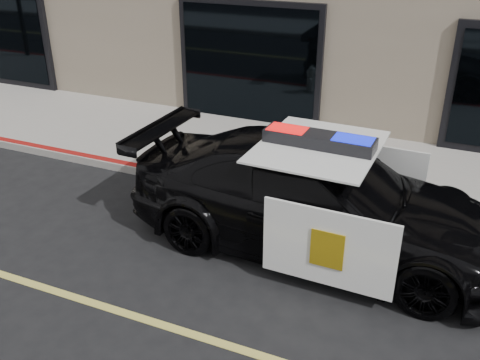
% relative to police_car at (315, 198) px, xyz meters
% --- Properties ---
extents(ground, '(120.00, 120.00, 0.00)m').
position_rel_police_car_xyz_m(ground, '(-1.92, -2.44, -0.81)').
color(ground, black).
rests_on(ground, ground).
extents(sidewalk_n, '(60.00, 3.50, 0.15)m').
position_rel_police_car_xyz_m(sidewalk_n, '(-1.92, 2.81, -0.74)').
color(sidewalk_n, gray).
rests_on(sidewalk_n, ground).
extents(police_car, '(2.70, 5.66, 1.81)m').
position_rel_police_car_xyz_m(police_car, '(0.00, 0.00, 0.00)').
color(police_car, black).
rests_on(police_car, ground).
extents(fire_hydrant, '(0.33, 0.46, 0.73)m').
position_rel_police_car_xyz_m(fire_hydrant, '(-2.17, 1.66, -0.32)').
color(fire_hydrant, white).
rests_on(fire_hydrant, sidewalk_n).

